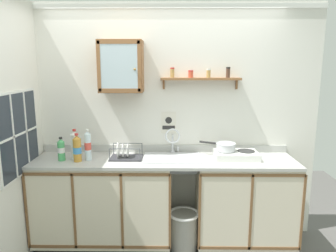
% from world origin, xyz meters
% --- Properties ---
extents(back_wall, '(3.34, 0.07, 2.57)m').
position_xyz_m(back_wall, '(0.00, 0.73, 1.29)').
color(back_wall, silver).
rests_on(back_wall, ground).
extents(lower_cabinet_run, '(1.43, 0.57, 0.93)m').
position_xyz_m(lower_cabinet_run, '(-0.64, 0.42, 0.47)').
color(lower_cabinet_run, black).
rests_on(lower_cabinet_run, ground).
extents(lower_cabinet_run_right, '(1.02, 0.57, 0.93)m').
position_xyz_m(lower_cabinet_run_right, '(0.85, 0.42, 0.47)').
color(lower_cabinet_run_right, black).
rests_on(lower_cabinet_run_right, ground).
extents(countertop, '(2.70, 0.60, 0.03)m').
position_xyz_m(countertop, '(0.00, 0.42, 0.95)').
color(countertop, '#B2B2AD').
rests_on(countertop, lower_cabinet_run).
extents(backsplash, '(2.70, 0.02, 0.08)m').
position_xyz_m(backsplash, '(0.00, 0.69, 1.00)').
color(backsplash, '#B2B2AD').
rests_on(backsplash, countertop).
extents(sink, '(0.59, 0.44, 0.40)m').
position_xyz_m(sink, '(0.08, 0.46, 0.94)').
color(sink, silver).
rests_on(sink, countertop).
extents(hot_plate_stove, '(0.44, 0.30, 0.08)m').
position_xyz_m(hot_plate_stove, '(0.75, 0.45, 1.00)').
color(hot_plate_stove, silver).
rests_on(hot_plate_stove, countertop).
extents(saucepan, '(0.37, 0.24, 0.08)m').
position_xyz_m(saucepan, '(0.64, 0.47, 1.08)').
color(saucepan, silver).
rests_on(saucepan, hot_plate_stove).
extents(bottle_soda_green_0, '(0.07, 0.07, 0.25)m').
position_xyz_m(bottle_soda_green_0, '(-1.04, 0.35, 1.07)').
color(bottle_soda_green_0, '#4CB266').
rests_on(bottle_soda_green_0, countertop).
extents(bottle_water_clear_1, '(0.07, 0.07, 0.32)m').
position_xyz_m(bottle_water_clear_1, '(-0.78, 0.37, 1.11)').
color(bottle_water_clear_1, silver).
rests_on(bottle_water_clear_1, countertop).
extents(bottle_opaque_white_2, '(0.08, 0.08, 0.31)m').
position_xyz_m(bottle_opaque_white_2, '(-0.93, 0.43, 1.10)').
color(bottle_opaque_white_2, white).
rests_on(bottle_opaque_white_2, countertop).
extents(bottle_juice_amber_3, '(0.08, 0.08, 0.29)m').
position_xyz_m(bottle_juice_amber_3, '(-0.87, 0.33, 1.09)').
color(bottle_juice_amber_3, gold).
rests_on(bottle_juice_amber_3, countertop).
extents(dish_rack, '(0.33, 0.25, 0.17)m').
position_xyz_m(dish_rack, '(-0.41, 0.44, 1.00)').
color(dish_rack, '#333338').
rests_on(dish_rack, countertop).
extents(wall_cabinet, '(0.45, 0.29, 0.53)m').
position_xyz_m(wall_cabinet, '(-0.45, 0.57, 1.90)').
color(wall_cabinet, brown).
extents(spice_shelf, '(0.84, 0.14, 0.23)m').
position_xyz_m(spice_shelf, '(0.38, 0.63, 1.78)').
color(spice_shelf, brown).
extents(warning_sign, '(0.16, 0.01, 0.23)m').
position_xyz_m(warning_sign, '(0.04, 0.70, 1.29)').
color(warning_sign, silver).
extents(window, '(0.03, 0.76, 0.81)m').
position_xyz_m(window, '(-1.36, 0.16, 1.28)').
color(window, '#262D38').
extents(trash_bin, '(0.32, 0.32, 0.41)m').
position_xyz_m(trash_bin, '(0.21, 0.33, 0.22)').
color(trash_bin, gray).
rests_on(trash_bin, ground).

